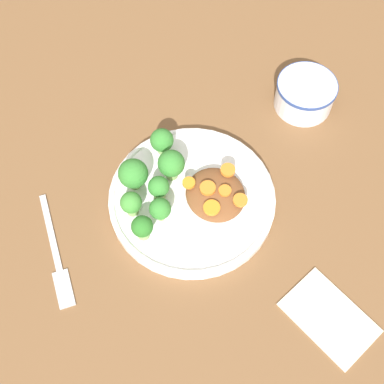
{
  "coord_description": "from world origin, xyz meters",
  "views": [
    {
      "loc": [
        0.35,
        -0.2,
        0.77
      ],
      "look_at": [
        0.0,
        0.0,
        0.03
      ],
      "focal_mm": 50.0,
      "sensor_mm": 36.0,
      "label": 1
    }
  ],
  "objects_px": {
    "dip_bowl": "(305,93)",
    "napkin": "(330,317)",
    "plate": "(192,198)",
    "fork": "(57,260)"
  },
  "relations": [
    {
      "from": "dip_bowl",
      "to": "plate",
      "type": "bearing_deg",
      "value": -74.34
    },
    {
      "from": "plate",
      "to": "napkin",
      "type": "xyz_separation_m",
      "value": [
        0.27,
        0.08,
        -0.01
      ]
    },
    {
      "from": "dip_bowl",
      "to": "napkin",
      "type": "height_order",
      "value": "dip_bowl"
    },
    {
      "from": "plate",
      "to": "napkin",
      "type": "bearing_deg",
      "value": 16.96
    },
    {
      "from": "plate",
      "to": "dip_bowl",
      "type": "height_order",
      "value": "dip_bowl"
    },
    {
      "from": "plate",
      "to": "napkin",
      "type": "height_order",
      "value": "plate"
    },
    {
      "from": "dip_bowl",
      "to": "napkin",
      "type": "distance_m",
      "value": 0.39
    },
    {
      "from": "plate",
      "to": "fork",
      "type": "xyz_separation_m",
      "value": [
        -0.01,
        -0.23,
        -0.01
      ]
    },
    {
      "from": "napkin",
      "to": "fork",
      "type": "bearing_deg",
      "value": -131.73
    },
    {
      "from": "plate",
      "to": "dip_bowl",
      "type": "bearing_deg",
      "value": 105.66
    }
  ]
}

